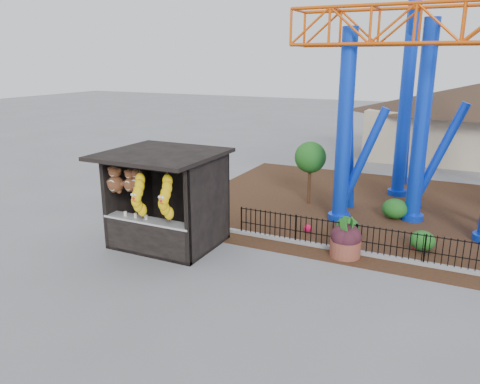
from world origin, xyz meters
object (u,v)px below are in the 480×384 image
at_px(terracotta_planter, 345,248).
at_px(potted_plant, 343,243).
at_px(prize_booth, 162,201).
at_px(roller_coaster, 466,44).

distance_m(terracotta_planter, potted_plant, 0.18).
height_order(terracotta_planter, potted_plant, potted_plant).
bearing_deg(terracotta_planter, prize_booth, -162.42).
relative_size(terracotta_planter, potted_plant, 1.11).
relative_size(roller_coaster, potted_plant, 12.87).
height_order(prize_booth, roller_coaster, roller_coaster).
height_order(roller_coaster, terracotta_planter, roller_coaster).
bearing_deg(roller_coaster, prize_booth, -137.97).
xyz_separation_m(roller_coaster, terracotta_planter, (-2.58, -5.57, -6.17)).
bearing_deg(terracotta_planter, roller_coaster, 65.14).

